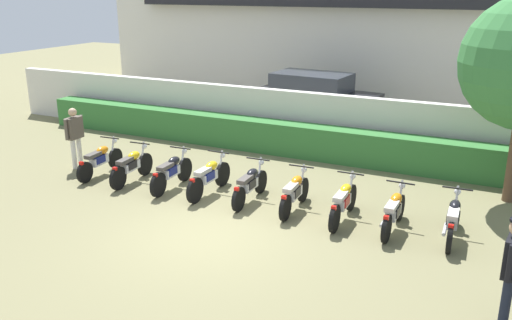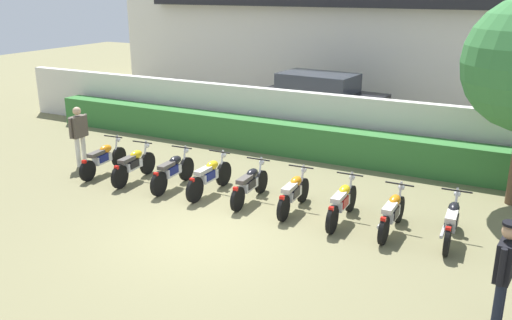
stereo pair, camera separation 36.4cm
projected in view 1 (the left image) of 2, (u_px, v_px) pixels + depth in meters
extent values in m
plane|color=olive|center=(209.00, 234.00, 11.24)|extent=(60.00, 60.00, 0.00)
cube|color=silver|center=(393.00, 10.00, 23.70)|extent=(25.56, 6.00, 7.76)
cube|color=black|center=(375.00, 3.00, 20.80)|extent=(21.47, 0.50, 0.36)
cube|color=silver|center=(318.00, 123.00, 16.61)|extent=(24.28, 0.30, 1.82)
cube|color=#337033|center=(310.00, 142.00, 16.14)|extent=(19.42, 0.70, 0.97)
cube|color=black|center=(316.00, 105.00, 19.89)|extent=(4.64, 2.22, 1.00)
cube|color=#2D333D|center=(312.00, 82.00, 19.73)|extent=(2.83, 1.92, 0.65)
cylinder|color=black|center=(365.00, 116.00, 20.00)|extent=(0.70, 0.28, 0.68)
cylinder|color=black|center=(346.00, 126.00, 18.49)|extent=(0.70, 0.28, 0.68)
cylinder|color=black|center=(289.00, 106.00, 21.54)|extent=(0.70, 0.28, 0.68)
cylinder|color=black|center=(266.00, 115.00, 20.02)|extent=(0.70, 0.28, 0.68)
cylinder|color=black|center=(115.00, 158.00, 15.27)|extent=(0.13, 0.57, 0.56)
cylinder|color=black|center=(85.00, 172.00, 14.09)|extent=(0.13, 0.57, 0.56)
cube|color=silver|center=(99.00, 160.00, 14.59)|extent=(0.24, 0.61, 0.22)
ellipsoid|color=orange|center=(102.00, 150.00, 14.67)|extent=(0.25, 0.45, 0.22)
cube|color=#4C4742|center=(93.00, 155.00, 14.32)|extent=(0.24, 0.53, 0.10)
cube|color=red|center=(81.00, 163.00, 13.92)|extent=(0.11, 0.09, 0.08)
cylinder|color=silver|center=(113.00, 148.00, 15.09)|extent=(0.07, 0.23, 0.65)
cylinder|color=black|center=(110.00, 138.00, 14.91)|extent=(0.60, 0.08, 0.04)
sphere|color=silver|center=(114.00, 141.00, 15.13)|extent=(0.14, 0.14, 0.14)
cylinder|color=silver|center=(90.00, 167.00, 14.45)|extent=(0.11, 0.55, 0.07)
cube|color=navy|center=(98.00, 159.00, 14.53)|extent=(0.27, 0.38, 0.20)
cylinder|color=black|center=(145.00, 164.00, 14.67)|extent=(0.13, 0.61, 0.61)
cylinder|color=black|center=(118.00, 178.00, 13.61)|extent=(0.13, 0.61, 0.61)
cube|color=silver|center=(131.00, 166.00, 14.05)|extent=(0.24, 0.61, 0.22)
ellipsoid|color=yellow|center=(134.00, 156.00, 14.13)|extent=(0.25, 0.45, 0.22)
cube|color=#4C4742|center=(125.00, 161.00, 13.78)|extent=(0.23, 0.53, 0.10)
cube|color=red|center=(115.00, 169.00, 13.43)|extent=(0.10, 0.09, 0.08)
cylinder|color=silver|center=(142.00, 154.00, 14.50)|extent=(0.06, 0.23, 0.65)
cylinder|color=black|center=(140.00, 143.00, 14.32)|extent=(0.60, 0.07, 0.04)
sphere|color=silver|center=(144.00, 146.00, 14.54)|extent=(0.14, 0.14, 0.14)
cylinder|color=silver|center=(121.00, 173.00, 13.91)|extent=(0.10, 0.55, 0.07)
cube|color=black|center=(129.00, 165.00, 13.99)|extent=(0.26, 0.37, 0.20)
cylinder|color=black|center=(185.00, 169.00, 14.23)|extent=(0.12, 0.62, 0.62)
cylinder|color=black|center=(158.00, 185.00, 13.14)|extent=(0.12, 0.62, 0.62)
cube|color=silver|center=(171.00, 172.00, 13.60)|extent=(0.23, 0.61, 0.22)
ellipsoid|color=black|center=(174.00, 161.00, 13.68)|extent=(0.24, 0.45, 0.22)
cube|color=#4C4742|center=(165.00, 167.00, 13.33)|extent=(0.22, 0.53, 0.10)
cube|color=red|center=(155.00, 175.00, 12.97)|extent=(0.10, 0.08, 0.08)
cylinder|color=silver|center=(182.00, 159.00, 14.06)|extent=(0.06, 0.23, 0.65)
cylinder|color=black|center=(180.00, 148.00, 13.88)|extent=(0.60, 0.06, 0.04)
sphere|color=silver|center=(184.00, 151.00, 14.10)|extent=(0.14, 0.14, 0.14)
cylinder|color=silver|center=(161.00, 179.00, 13.47)|extent=(0.09, 0.55, 0.07)
cube|color=navy|center=(170.00, 170.00, 13.54)|extent=(0.26, 0.37, 0.20)
cylinder|color=black|center=(223.00, 174.00, 13.87)|extent=(0.10, 0.63, 0.63)
cylinder|color=black|center=(195.00, 190.00, 12.77)|extent=(0.10, 0.63, 0.63)
cube|color=silver|center=(208.00, 177.00, 13.23)|extent=(0.21, 0.60, 0.22)
ellipsoid|color=yellow|center=(211.00, 166.00, 13.31)|extent=(0.23, 0.44, 0.22)
cube|color=#B2ADA3|center=(203.00, 171.00, 12.97)|extent=(0.21, 0.52, 0.10)
cube|color=red|center=(192.00, 181.00, 12.60)|extent=(0.10, 0.08, 0.08)
cylinder|color=silver|center=(221.00, 163.00, 13.70)|extent=(0.05, 0.23, 0.65)
cylinder|color=black|center=(218.00, 152.00, 13.52)|extent=(0.60, 0.04, 0.04)
sphere|color=silver|center=(223.00, 155.00, 13.74)|extent=(0.14, 0.14, 0.14)
cylinder|color=silver|center=(199.00, 184.00, 13.11)|extent=(0.08, 0.55, 0.07)
cube|color=navy|center=(207.00, 175.00, 13.17)|extent=(0.24, 0.36, 0.20)
cylinder|color=black|center=(261.00, 182.00, 13.41)|extent=(0.11, 0.58, 0.57)
cylinder|color=black|center=(239.00, 199.00, 12.31)|extent=(0.11, 0.58, 0.57)
cube|color=silver|center=(249.00, 185.00, 12.77)|extent=(0.22, 0.61, 0.22)
ellipsoid|color=black|center=(252.00, 173.00, 12.85)|extent=(0.23, 0.45, 0.22)
cube|color=#4C4742|center=(245.00, 179.00, 12.51)|extent=(0.22, 0.53, 0.10)
cube|color=red|center=(237.00, 189.00, 12.14)|extent=(0.10, 0.08, 0.08)
cylinder|color=silver|center=(259.00, 171.00, 13.24)|extent=(0.06, 0.23, 0.65)
cylinder|color=black|center=(258.00, 159.00, 13.06)|extent=(0.60, 0.06, 0.04)
sphere|color=silver|center=(261.00, 162.00, 13.28)|extent=(0.14, 0.14, 0.14)
cylinder|color=silver|center=(240.00, 193.00, 12.64)|extent=(0.09, 0.55, 0.07)
cube|color=black|center=(248.00, 183.00, 12.71)|extent=(0.25, 0.37, 0.20)
cylinder|color=black|center=(303.00, 190.00, 12.88)|extent=(0.11, 0.59, 0.58)
cylinder|color=black|center=(285.00, 208.00, 11.82)|extent=(0.11, 0.59, 0.58)
cube|color=silver|center=(294.00, 193.00, 12.26)|extent=(0.23, 0.61, 0.22)
ellipsoid|color=orange|center=(297.00, 181.00, 12.34)|extent=(0.24, 0.45, 0.22)
cube|color=#B2ADA3|center=(291.00, 188.00, 12.00)|extent=(0.22, 0.53, 0.10)
cube|color=red|center=(284.00, 197.00, 11.65)|extent=(0.10, 0.08, 0.08)
cylinder|color=silver|center=(302.00, 178.00, 12.70)|extent=(0.06, 0.23, 0.65)
cylinder|color=black|center=(301.00, 166.00, 12.53)|extent=(0.60, 0.06, 0.04)
sphere|color=silver|center=(304.00, 169.00, 12.74)|extent=(0.14, 0.14, 0.14)
cylinder|color=silver|center=(285.00, 201.00, 12.13)|extent=(0.09, 0.55, 0.07)
cube|color=black|center=(293.00, 192.00, 12.20)|extent=(0.26, 0.37, 0.20)
cylinder|color=black|center=(351.00, 197.00, 12.38)|extent=(0.10, 0.61, 0.60)
cylinder|color=black|center=(335.00, 219.00, 11.25)|extent=(0.10, 0.61, 0.60)
cube|color=silver|center=(343.00, 202.00, 11.73)|extent=(0.21, 0.60, 0.22)
ellipsoid|color=yellow|center=(346.00, 189.00, 11.80)|extent=(0.23, 0.44, 0.22)
cube|color=beige|center=(340.00, 196.00, 11.46)|extent=(0.21, 0.52, 0.10)
cube|color=red|center=(334.00, 208.00, 11.08)|extent=(0.10, 0.08, 0.08)
cylinder|color=silver|center=(351.00, 185.00, 12.20)|extent=(0.06, 0.23, 0.65)
cylinder|color=black|center=(351.00, 173.00, 12.03)|extent=(0.60, 0.05, 0.04)
sphere|color=silver|center=(353.00, 176.00, 12.24)|extent=(0.14, 0.14, 0.14)
cylinder|color=silver|center=(334.00, 211.00, 11.60)|extent=(0.08, 0.55, 0.07)
cube|color=#A51414|center=(342.00, 201.00, 11.67)|extent=(0.25, 0.37, 0.20)
cylinder|color=black|center=(400.00, 208.00, 11.84)|extent=(0.10, 0.58, 0.58)
cylinder|color=black|center=(386.00, 229.00, 10.81)|extent=(0.10, 0.58, 0.58)
cube|color=silver|center=(394.00, 212.00, 11.24)|extent=(0.21, 0.60, 0.22)
ellipsoid|color=orange|center=(396.00, 199.00, 11.31)|extent=(0.23, 0.44, 0.22)
cube|color=beige|center=(392.00, 206.00, 10.98)|extent=(0.21, 0.52, 0.10)
cube|color=red|center=(386.00, 218.00, 10.64)|extent=(0.10, 0.08, 0.08)
cylinder|color=silver|center=(400.00, 195.00, 11.67)|extent=(0.05, 0.23, 0.65)
cylinder|color=black|center=(401.00, 183.00, 11.50)|extent=(0.60, 0.04, 0.04)
sphere|color=silver|center=(402.00, 186.00, 11.71)|extent=(0.14, 0.14, 0.14)
cylinder|color=silver|center=(384.00, 221.00, 11.12)|extent=(0.08, 0.55, 0.07)
cube|color=black|center=(393.00, 211.00, 11.18)|extent=(0.24, 0.36, 0.20)
cylinder|color=black|center=(455.00, 214.00, 11.48)|extent=(0.12, 0.61, 0.60)
cylinder|color=black|center=(450.00, 238.00, 10.39)|extent=(0.12, 0.61, 0.60)
cube|color=silver|center=(453.00, 219.00, 10.85)|extent=(0.23, 0.61, 0.22)
ellipsoid|color=black|center=(455.00, 206.00, 10.92)|extent=(0.24, 0.45, 0.22)
cube|color=beige|center=(453.00, 214.00, 10.58)|extent=(0.22, 0.53, 0.10)
cube|color=red|center=(451.00, 227.00, 10.22)|extent=(0.10, 0.08, 0.08)
cylinder|color=silver|center=(456.00, 201.00, 11.30)|extent=(0.06, 0.23, 0.65)
cylinder|color=black|center=(458.00, 189.00, 11.13)|extent=(0.60, 0.06, 0.04)
sphere|color=silver|center=(458.00, 192.00, 11.34)|extent=(0.14, 0.14, 0.14)
cylinder|color=silver|center=(445.00, 229.00, 10.71)|extent=(0.09, 0.55, 0.07)
cube|color=black|center=(453.00, 218.00, 10.79)|extent=(0.26, 0.37, 0.20)
cylinder|color=silver|center=(80.00, 152.00, 15.35)|extent=(0.13, 0.13, 0.85)
cylinder|color=silver|center=(74.00, 154.00, 15.16)|extent=(0.13, 0.13, 0.85)
cube|color=brown|center=(74.00, 128.00, 15.03)|extent=(0.22, 0.49, 0.60)
cylinder|color=brown|center=(82.00, 125.00, 15.28)|extent=(0.09, 0.09, 0.57)
cylinder|color=brown|center=(66.00, 130.00, 14.77)|extent=(0.09, 0.09, 0.57)
sphere|color=tan|center=(72.00, 112.00, 14.90)|extent=(0.23, 0.23, 0.23)
cylinder|color=black|center=(505.00, 303.00, 8.02)|extent=(0.13, 0.13, 0.85)
cylinder|color=black|center=(507.00, 296.00, 8.20)|extent=(0.13, 0.13, 0.85)
cylinder|color=black|center=(510.00, 264.00, 7.65)|extent=(0.09, 0.09, 0.57)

